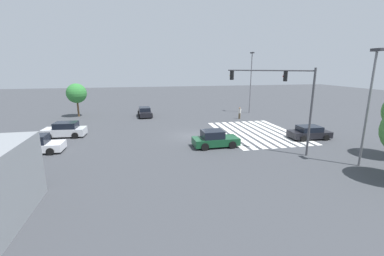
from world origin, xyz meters
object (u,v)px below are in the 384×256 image
(car_1, at_px, (65,130))
(car_4, at_px, (36,145))
(car_3, at_px, (145,112))
(street_light_pole_a, at_px, (369,99))
(tree_corner_c, at_px, (77,93))
(pedestrian, at_px, (240,112))
(street_light_pole_b, at_px, (251,78))
(car_2, at_px, (309,133))
(car_0, at_px, (215,139))
(traffic_signal_mast, at_px, (285,92))

(car_1, relative_size, car_4, 0.99)
(car_3, distance_m, street_light_pole_a, 28.48)
(car_3, distance_m, tree_corner_c, 10.44)
(pedestrian, bearing_deg, tree_corner_c, -58.27)
(car_1, distance_m, car_3, 13.25)
(street_light_pole_b, bearing_deg, tree_corner_c, 84.82)
(car_2, bearing_deg, street_light_pole_a, -96.17)
(street_light_pole_b, bearing_deg, car_1, 110.59)
(car_1, distance_m, street_light_pole_a, 28.01)
(car_1, bearing_deg, car_3, -126.93)
(car_0, relative_size, car_4, 0.97)
(pedestrian, bearing_deg, street_light_pole_b, -170.72)
(car_2, height_order, car_4, car_4)
(car_1, xyz_separation_m, street_light_pole_a, (-13.70, -24.04, 4.36))
(car_3, bearing_deg, car_4, -35.58)
(car_4, height_order, tree_corner_c, tree_corner_c)
(car_0, bearing_deg, tree_corner_c, 128.95)
(car_2, distance_m, street_light_pole_a, 8.85)
(street_light_pole_b, relative_size, tree_corner_c, 1.93)
(car_1, relative_size, street_light_pole_a, 0.51)
(car_1, xyz_separation_m, pedestrian, (5.26, -22.11, 0.20))
(car_4, bearing_deg, car_2, -0.26)
(traffic_signal_mast, relative_size, street_light_pole_a, 0.85)
(pedestrian, relative_size, street_light_pole_b, 0.18)
(car_3, xyz_separation_m, street_light_pole_b, (-0.31, -16.83, 4.94))
(car_0, bearing_deg, street_light_pole_a, -37.69)
(pedestrian, height_order, street_light_pole_b, street_light_pole_b)
(car_1, bearing_deg, street_light_pole_a, 154.86)
(pedestrian, relative_size, tree_corner_c, 0.34)
(car_1, bearing_deg, car_4, 82.35)
(car_0, xyz_separation_m, car_1, (6.75, 14.71, 0.02))
(traffic_signal_mast, distance_m, pedestrian, 15.24)
(car_1, distance_m, car_4, 5.27)
(car_2, bearing_deg, pedestrian, 107.79)
(tree_corner_c, bearing_deg, car_3, -102.12)
(traffic_signal_mast, height_order, car_1, traffic_signal_mast)
(car_1, xyz_separation_m, car_3, (9.93, -8.77, -0.07))
(traffic_signal_mast, relative_size, car_2, 1.73)
(car_1, distance_m, tree_corner_c, 12.40)
(car_4, distance_m, pedestrian, 25.45)
(car_2, bearing_deg, street_light_pole_b, 91.15)
(car_3, bearing_deg, car_2, 43.30)
(traffic_signal_mast, height_order, car_0, traffic_signal_mast)
(traffic_signal_mast, height_order, car_2, traffic_signal_mast)
(car_2, xyz_separation_m, tree_corner_c, (18.19, 26.26, 2.86))
(tree_corner_c, bearing_deg, pedestrian, -106.31)
(car_3, height_order, tree_corner_c, tree_corner_c)
(car_1, xyz_separation_m, car_4, (-5.15, 1.11, -0.02))
(car_0, xyz_separation_m, car_2, (0.60, -10.50, -0.08))
(car_3, bearing_deg, tree_corner_c, -104.45)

